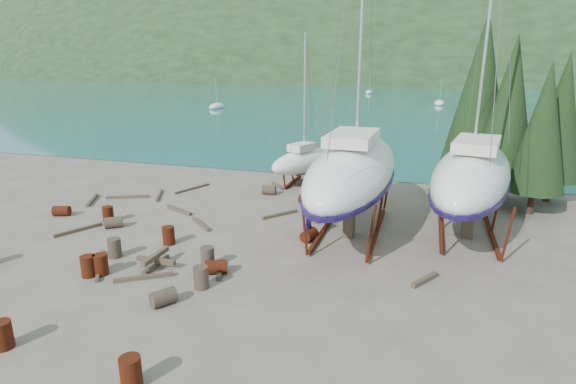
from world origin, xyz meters
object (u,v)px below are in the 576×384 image
(large_sailboat_near, at_px, (353,170))
(small_sailboat_shore, at_px, (303,161))
(large_sailboat_far, at_px, (472,174))
(worker, at_px, (308,223))

(large_sailboat_near, relative_size, small_sailboat_shore, 1.97)
(large_sailboat_far, xyz_separation_m, worker, (-7.46, -3.22, -2.20))
(small_sailboat_shore, height_order, worker, small_sailboat_shore)
(large_sailboat_far, bearing_deg, worker, -146.63)
(large_sailboat_near, relative_size, large_sailboat_far, 1.08)
(worker, bearing_deg, large_sailboat_near, -31.10)
(large_sailboat_near, distance_m, worker, 3.43)
(large_sailboat_far, bearing_deg, small_sailboat_shore, 157.19)
(large_sailboat_far, distance_m, worker, 8.42)
(large_sailboat_near, xyz_separation_m, small_sailboat_shore, (-4.87, 8.36, -1.55))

